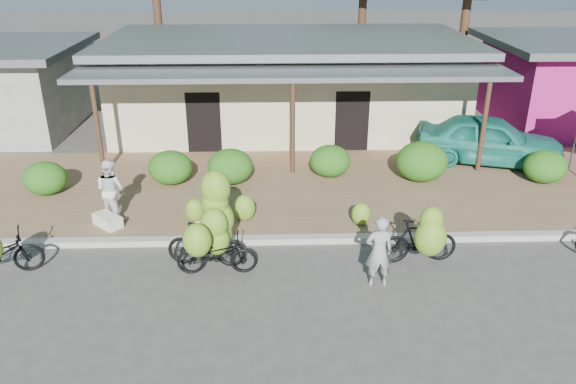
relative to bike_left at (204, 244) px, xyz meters
name	(u,v)px	position (x,y,z in m)	size (l,w,h in m)	color
ground	(304,291)	(2.06, -0.92, -0.60)	(100.00, 100.00, 0.00)	#464441
sidewalk	(294,189)	(2.06, 4.08, -0.54)	(60.00, 6.00, 0.12)	olive
curb	(299,239)	(2.06, 1.08, -0.53)	(60.00, 0.25, 0.15)	#A8A399
shop_main	(288,83)	(2.06, 10.01, 1.12)	(13.00, 8.50, 3.35)	beige
shop_pink	(568,82)	(12.56, 10.07, 1.07)	(6.00, 6.00, 3.25)	#B21B70
hedge_0	(45,178)	(-4.71, 3.81, -0.03)	(1.16, 1.04, 0.91)	#296316
hedge_1	(170,168)	(-1.43, 4.44, 0.00)	(1.24, 1.11, 0.96)	#296316
hedge_2	(230,167)	(0.27, 4.41, 0.02)	(1.29, 1.16, 1.01)	#296316
hedge_3	(330,161)	(3.15, 4.87, -0.02)	(1.20, 1.08, 0.93)	#296316
hedge_4	(422,161)	(5.73, 4.46, 0.09)	(1.47, 1.33, 1.15)	#296316
hedge_5	(545,167)	(9.22, 4.22, -0.01)	(1.20, 1.08, 0.94)	#296316
bike_left	(204,244)	(0.00, 0.00, 0.00)	(1.75, 1.24, 1.33)	black
bike_center	(216,231)	(0.25, 0.11, 0.23)	(1.69, 1.16, 2.11)	black
bike_right	(422,238)	(4.61, -0.06, 0.09)	(1.74, 1.22, 1.62)	black
loose_banana_a	(195,210)	(-0.45, 2.00, -0.18)	(0.49, 0.42, 0.61)	#6CA429
loose_banana_b	(244,208)	(0.76, 2.05, -0.15)	(0.54, 0.46, 0.67)	#6CA429
loose_banana_c	(361,214)	(3.59, 1.71, -0.19)	(0.46, 0.39, 0.58)	#6CA429
sack_near	(210,212)	(-0.11, 2.23, -0.33)	(0.85, 0.40, 0.30)	silver
sack_far	(108,221)	(-2.55, 1.83, -0.34)	(0.75, 0.38, 0.28)	silver
vendor	(379,252)	(3.56, -0.74, 0.17)	(0.57, 0.37, 1.55)	gray
bystander	(111,189)	(-2.51, 2.26, 0.29)	(0.75, 0.59, 1.55)	white
teal_van	(489,140)	(8.16, 5.85, 0.26)	(1.75, 4.35, 1.48)	#1C806F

